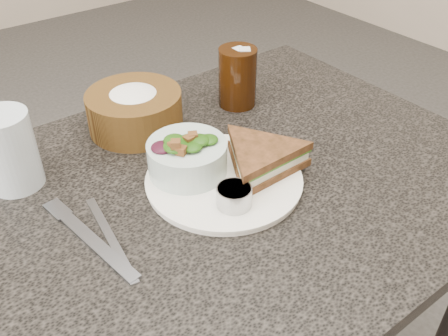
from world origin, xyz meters
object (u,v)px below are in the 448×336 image
Objects in this scene: dining_table at (211,328)px; sandwich at (261,158)px; bread_basket at (134,104)px; salad_bowl at (187,152)px; dressing_ramekin at (234,197)px; dinner_plate at (224,180)px; cola_glass at (238,74)px; water_glass at (9,151)px.

dining_table is 5.76× the size of sandwich.
sandwich is at bearing -16.66° from dining_table.
bread_basket is at bearing 108.11° from sandwich.
salad_bowl reaches higher than dressing_ramekin.
dining_table is 0.38m from dinner_plate.
bread_basket is at bearing 90.33° from dining_table.
cola_glass is at bearing 59.33° from sandwich.
water_glass is at bearing 142.79° from dinner_plate.
dining_table is at bearing -77.73° from salad_bowl.
salad_bowl is 0.12m from dressing_ramekin.
dining_table is at bearing -89.67° from bread_basket.
salad_bowl is 0.99× the size of cola_glass.
bread_basket reaches higher than dining_table.
cola_glass is at bearing 50.62° from dressing_ramekin.
water_glass is at bearing 131.85° from dressing_ramekin.
bread_basket is 1.35× the size of cola_glass.
dinner_plate is 0.34m from water_glass.
dinner_plate is at bearing 160.79° from sandwich.
dinner_plate is 1.93× the size of cola_glass.
dressing_ramekin is 0.41× the size of cola_glass.
salad_bowl is 2.40× the size of dressing_ramekin.
cola_glass is (0.21, -0.04, 0.02)m from bread_basket.
dining_table is 0.42m from sandwich.
dressing_ramekin is 0.34m from cola_glass.
dining_table is 0.52m from cola_glass.
cola_glass is 0.45m from water_glass.
salad_bowl is 0.73× the size of bread_basket.
dining_table is 0.41m from dressing_ramekin.
dining_table is at bearing 88.71° from dressing_ramekin.
water_glass is (-0.24, 0.27, 0.04)m from dressing_ramekin.
dining_table is at bearing -39.32° from water_glass.
dressing_ramekin reaches higher than dinner_plate.
dinner_plate is 0.07m from sandwich.
sandwich is 0.98× the size of bread_basket.
bread_basket is (0.01, 0.19, 0.00)m from salad_bowl.
water_glass is (-0.45, 0.01, -0.00)m from cola_glass.
bread_basket is 0.22m from cola_glass.
sandwich reaches higher than dinner_plate.
bread_basket is at bearing 89.96° from dressing_ramekin.
dressing_ramekin reaches higher than dining_table.
dinner_plate is 0.24m from bread_basket.
salad_bowl is at bearing 93.95° from dressing_ramekin.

